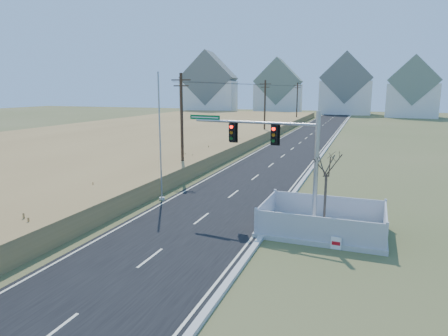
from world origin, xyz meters
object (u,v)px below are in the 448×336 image
(traffic_signal_mast, at_px, (284,154))
(flagpole, at_px, (160,151))
(bare_tree, at_px, (327,162))
(fence_enclosure, at_px, (322,227))
(open_sign, at_px, (336,243))

(traffic_signal_mast, relative_size, flagpole, 0.93)
(flagpole, xyz_separation_m, bare_tree, (11.33, -2.24, 0.28))
(flagpole, bearing_deg, fence_enclosure, -13.63)
(traffic_signal_mast, xyz_separation_m, bare_tree, (2.35, -0.01, -0.29))
(fence_enclosure, height_order, flagpole, flagpole)
(traffic_signal_mast, xyz_separation_m, open_sign, (3.21, -2.78, -3.74))
(traffic_signal_mast, height_order, flagpole, flagpole)
(fence_enclosure, height_order, open_sign, fence_enclosure)
(traffic_signal_mast, xyz_separation_m, fence_enclosure, (2.32, -0.50, -3.77))
(traffic_signal_mast, height_order, open_sign, traffic_signal_mast)
(flagpole, bearing_deg, traffic_signal_mast, -13.99)
(traffic_signal_mast, distance_m, fence_enclosure, 4.46)
(bare_tree, bearing_deg, fence_enclosure, -93.48)
(open_sign, relative_size, flagpole, 0.07)
(fence_enclosure, xyz_separation_m, flagpole, (-11.30, 2.74, 3.20))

